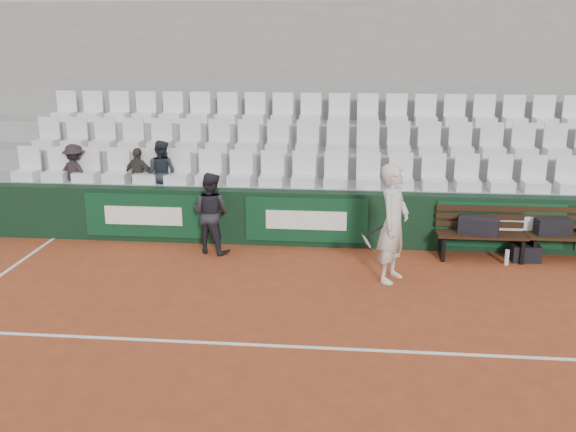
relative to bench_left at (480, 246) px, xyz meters
The scene contains 22 objects.
ground 4.52m from the bench_left, 128.78° to the right, with size 80.00×80.00×0.00m, color #9C4323.
court_baseline 4.52m from the bench_left, 128.78° to the right, with size 18.00×0.06×0.01m, color white.
back_barrier 2.82m from the bench_left, behind, with size 18.00×0.34×1.00m.
grandstand_tier_front 3.05m from the bench_left, 158.72° to the left, with size 18.00×0.95×1.00m, color gray.
grandstand_tier_mid 3.53m from the bench_left, 144.05° to the left, with size 18.00×0.95×1.45m, color gray.
grandstand_tier_back 4.19m from the bench_left, 133.31° to the left, with size 18.00×0.95×1.90m, color #979795.
grandstand_rear_wall 5.01m from the bench_left, 127.97° to the left, with size 18.00×0.30×4.40m, color gray.
seat_row_front 3.17m from the bench_left, 161.86° to the left, with size 11.90×0.44×0.63m, color white.
seat_row_mid 3.73m from the bench_left, 146.45° to the left, with size 11.90×0.44×0.63m, color silver.
seat_row_back 4.47m from the bench_left, 135.03° to the left, with size 11.90×0.44×0.63m, color white.
bench_left is the anchor object (origin of this frame).
bench_right 1.51m from the bench_left, ahead, with size 1.50×0.56×0.45m, color #301D0E.
sports_bag_left 0.37m from the bench_left, behind, with size 0.65×0.28×0.28m, color black.
sports_bag_right 1.26m from the bench_left, ahead, with size 0.58×0.27×0.27m, color black.
sports_bag_ground 0.76m from the bench_left, ahead, with size 0.47×0.29×0.29m, color black.
water_bottle_near 1.55m from the bench_left, behind, with size 0.07×0.07×0.26m, color silver.
water_bottle_far 0.49m from the bench_left, 34.67° to the right, with size 0.07×0.07×0.27m, color silver.
tennis_player 2.08m from the bench_left, 144.27° to the right, with size 0.84×0.80×1.86m.
ball_kid 4.71m from the bench_left, behind, with size 0.70×0.55×1.44m, color #212129.
spectator_a 7.75m from the bench_left, behind, with size 0.74×0.43×1.15m, color black.
spectator_b 6.52m from the bench_left, behind, with size 0.65×0.27×1.10m, color #36302B.
spectator_c 6.09m from the bench_left, behind, with size 0.61×0.48×1.26m, color #1F252F.
Camera 1 is at (0.55, -7.19, 3.80)m, focal length 40.00 mm.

